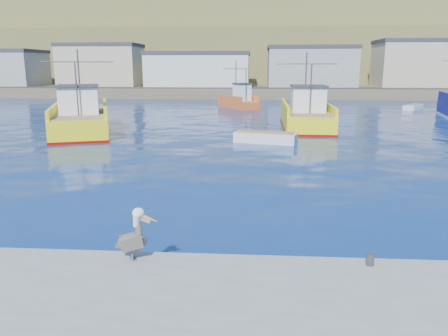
% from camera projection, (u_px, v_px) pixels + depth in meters
% --- Properties ---
extents(ground, '(260.00, 260.00, 0.00)m').
position_uv_depth(ground, '(249.00, 230.00, 14.34)').
color(ground, '#061950').
rests_on(ground, ground).
extents(dock_bollards, '(36.20, 0.20, 0.30)m').
position_uv_depth(dock_bollards, '(272.00, 257.00, 10.85)').
color(dock_bollards, '#4C4C4C').
rests_on(dock_bollards, dock).
extents(far_shore, '(200.00, 81.00, 24.00)m').
position_uv_depth(far_shore, '(255.00, 52.00, 118.35)').
color(far_shore, brown).
rests_on(far_shore, ground).
extents(trawler_yellow_a, '(8.05, 13.15, 6.66)m').
position_uv_depth(trawler_yellow_a, '(81.00, 118.00, 35.42)').
color(trawler_yellow_a, yellow).
rests_on(trawler_yellow_a, ground).
extents(trawler_yellow_b, '(5.36, 11.37, 6.52)m').
position_uv_depth(trawler_yellow_b, '(306.00, 116.00, 38.02)').
color(trawler_yellow_b, yellow).
rests_on(trawler_yellow_b, ground).
extents(boat_orange, '(5.66, 7.30, 5.90)m').
position_uv_depth(boat_orange, '(239.00, 100.00, 55.81)').
color(boat_orange, '#DA5E25').
rests_on(boat_orange, ground).
extents(skiff_mid, '(4.55, 2.57, 0.94)m').
position_uv_depth(skiff_mid, '(265.00, 138.00, 30.67)').
color(skiff_mid, silver).
rests_on(skiff_mid, ground).
extents(skiff_far, '(3.23, 3.69, 0.80)m').
position_uv_depth(skiff_far, '(413.00, 108.00, 53.69)').
color(skiff_far, silver).
rests_on(skiff_far, ground).
extents(pelican, '(1.07, 0.67, 1.35)m').
position_uv_depth(pelican, '(134.00, 238.00, 10.92)').
color(pelican, '#595451').
rests_on(pelican, dock).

